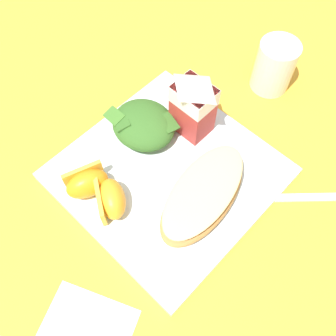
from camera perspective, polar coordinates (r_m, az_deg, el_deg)
ground at (r=0.56m, az=-0.00°, el=-1.29°), size 3.00×3.00×0.00m
white_plate at (r=0.56m, az=-0.00°, el=-0.90°), size 0.28×0.28×0.02m
cheesy_pizza_bread at (r=0.52m, az=5.63°, el=-3.68°), size 0.11×0.18×0.04m
green_salad_pile at (r=0.57m, az=-3.71°, el=6.59°), size 0.10×0.09×0.04m
milk_carton at (r=0.55m, az=3.84°, el=9.77°), size 0.06×0.04×0.11m
orange_wedge_front at (r=0.53m, az=-12.17°, el=-2.20°), size 0.05×0.07×0.04m
orange_wedge_middle at (r=0.51m, az=-8.65°, el=-4.69°), size 0.07×0.06×0.04m
metal_fork at (r=0.59m, az=23.12°, el=-4.01°), size 0.15×0.15×0.01m
drinking_clear_cup at (r=0.66m, az=15.83°, el=14.59°), size 0.06×0.06×0.09m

